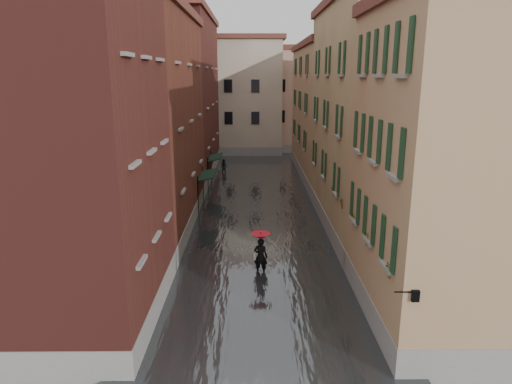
{
  "coord_description": "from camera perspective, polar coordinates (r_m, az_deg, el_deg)",
  "views": [
    {
      "loc": [
        -0.38,
        -18.04,
        9.22
      ],
      "look_at": [
        -0.17,
        6.06,
        3.0
      ],
      "focal_mm": 32.0,
      "sensor_mm": 36.0,
      "label": 1
    }
  ],
  "objects": [
    {
      "name": "building_right_near",
      "position": [
        17.99,
        23.74,
        2.12
      ],
      "size": [
        6.0,
        8.0,
        11.5
      ],
      "primitive_type": "cube",
      "color": "tan",
      "rests_on": "ground"
    },
    {
      "name": "building_end_cream",
      "position": [
        56.17,
        -3.24,
        11.67
      ],
      "size": [
        12.0,
        9.0,
        13.0
      ],
      "primitive_type": "cube",
      "color": "beige",
      "rests_on": "ground"
    },
    {
      "name": "building_left_mid",
      "position": [
        28.0,
        -14.32,
        7.94
      ],
      "size": [
        6.0,
        14.0,
        12.5
      ],
      "primitive_type": "cube",
      "color": "maroon",
      "rests_on": "ground"
    },
    {
      "name": "building_right_far",
      "position": [
        42.82,
        9.56,
        9.62
      ],
      "size": [
        6.0,
        16.0,
        11.5
      ],
      "primitive_type": "cube",
      "color": "tan",
      "rests_on": "ground"
    },
    {
      "name": "wall_lantern",
      "position": [
        14.34,
        19.17,
        -12.06
      ],
      "size": [
        0.71,
        0.22,
        0.35
      ],
      "color": "black",
      "rests_on": "ground"
    },
    {
      "name": "building_left_near",
      "position": [
        17.56,
        -22.71,
        4.44
      ],
      "size": [
        6.0,
        8.0,
        13.0
      ],
      "primitive_type": "cube",
      "color": "maroon",
      "rests_on": "ground"
    },
    {
      "name": "ground",
      "position": [
        20.26,
        0.64,
        -12.6
      ],
      "size": [
        120.0,
        120.0,
        0.0
      ],
      "primitive_type": "plane",
      "color": "#5C5B5E",
      "rests_on": "ground"
    },
    {
      "name": "building_end_pink",
      "position": [
        58.48,
        5.87,
        11.24
      ],
      "size": [
        10.0,
        9.0,
        12.0
      ],
      "primitive_type": "cube",
      "color": "tan",
      "rests_on": "ground"
    },
    {
      "name": "building_right_mid",
      "position": [
        28.16,
        14.86,
        8.45
      ],
      "size": [
        6.0,
        14.0,
        13.0
      ],
      "primitive_type": "cube",
      "color": "tan",
      "rests_on": "ground"
    },
    {
      "name": "pedestrian_far",
      "position": [
        43.47,
        -4.02,
        3.15
      ],
      "size": [
        0.81,
        0.7,
        1.44
      ],
      "primitive_type": "imported",
      "rotation": [
        0.0,
        0.0,
        -0.24
      ],
      "color": "black",
      "rests_on": "ground"
    },
    {
      "name": "awning_near",
      "position": [
        31.57,
        -6.14,
        2.05
      ],
      "size": [
        1.09,
        3.29,
        2.8
      ],
      "color": "black",
      "rests_on": "ground"
    },
    {
      "name": "pedestrian_main",
      "position": [
        21.57,
        0.58,
        -7.26
      ],
      "size": [
        0.95,
        0.95,
        2.06
      ],
      "color": "black",
      "rests_on": "ground"
    },
    {
      "name": "building_left_far",
      "position": [
        42.62,
        -9.63,
        11.28
      ],
      "size": [
        6.0,
        16.0,
        14.0
      ],
      "primitive_type": "cube",
      "color": "maroon",
      "rests_on": "ground"
    },
    {
      "name": "floodwater",
      "position": [
        32.35,
        0.19,
        -1.9
      ],
      "size": [
        10.0,
        60.0,
        0.2
      ],
      "primitive_type": "cube",
      "color": "#3F4346",
      "rests_on": "ground"
    },
    {
      "name": "window_planters",
      "position": [
        20.0,
        12.54,
        -2.47
      ],
      "size": [
        0.59,
        11.09,
        0.84
      ],
      "color": "brown",
      "rests_on": "ground"
    },
    {
      "name": "awning_far",
      "position": [
        38.24,
        -5.17,
        4.24
      ],
      "size": [
        1.09,
        3.2,
        2.8
      ],
      "color": "black",
      "rests_on": "ground"
    }
  ]
}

